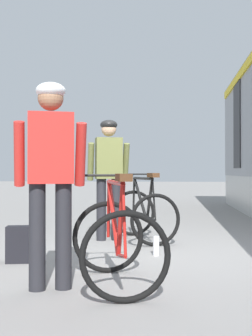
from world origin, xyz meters
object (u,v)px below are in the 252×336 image
object	(u,v)px
cyclist_near_in_red	(51,165)
water_bottle_by_the_backpack	(43,251)
bicycle_near_red	(116,240)
cyclist_far_in_olive	(109,168)
water_bottle_near_the_bikes	(156,246)
bicycle_far_black	(144,213)
backpack_on_platform	(19,244)

from	to	relation	value
cyclist_near_in_red	water_bottle_by_the_backpack	distance (m)	1.55
cyclist_near_in_red	bicycle_near_red	xyz separation A→B (m)	(0.54, 0.15, -0.65)
cyclist_far_in_olive	water_bottle_near_the_bikes	distance (m)	1.63
bicycle_near_red	bicycle_far_black	size ratio (longest dim) A/B	0.97
cyclist_near_in_red	water_bottle_by_the_backpack	xyz separation A→B (m)	(-0.42, 1.15, -0.95)
bicycle_near_red	bicycle_far_black	bearing A→B (deg)	88.25
cyclist_far_in_olive	backpack_on_platform	size ratio (longest dim) A/B	4.40
backpack_on_platform	cyclist_near_in_red	bearing A→B (deg)	-69.73
backpack_on_platform	cyclist_far_in_olive	bearing A→B (deg)	53.82
bicycle_near_red	bicycle_far_black	distance (m)	2.55
bicycle_near_red	backpack_on_platform	size ratio (longest dim) A/B	3.06
bicycle_far_black	backpack_on_platform	size ratio (longest dim) A/B	3.15
backpack_on_platform	water_bottle_near_the_bikes	distance (m)	1.59
water_bottle_near_the_bikes	water_bottle_by_the_backpack	xyz separation A→B (m)	(-1.26, -0.43, -0.01)
cyclist_far_in_olive	bicycle_far_black	distance (m)	0.83
bicycle_near_red	water_bottle_by_the_backpack	world-z (taller)	bicycle_near_red
cyclist_far_in_olive	bicycle_far_black	world-z (taller)	cyclist_far_in_olive
cyclist_near_in_red	cyclist_far_in_olive	bearing A→B (deg)	87.72
bicycle_far_black	backpack_on_platform	xyz separation A→B (m)	(-1.27, -1.66, -0.20)
cyclist_near_in_red	bicycle_far_black	world-z (taller)	cyclist_near_in_red
cyclist_far_in_olive	bicycle_near_red	size ratio (longest dim) A/B	1.44
cyclist_near_in_red	bicycle_near_red	world-z (taller)	cyclist_near_in_red
bicycle_near_red	cyclist_near_in_red	bearing A→B (deg)	-164.04
cyclist_far_in_olive	water_bottle_near_the_bikes	bearing A→B (deg)	-56.51
bicycle_near_red	water_bottle_near_the_bikes	xyz separation A→B (m)	(0.30, 1.43, -0.29)
bicycle_near_red	backpack_on_platform	world-z (taller)	bicycle_near_red
water_bottle_near_the_bikes	backpack_on_platform	bearing A→B (deg)	-160.05
bicycle_near_red	water_bottle_by_the_backpack	size ratio (longest dim) A/B	5.64
cyclist_far_in_olive	bicycle_near_red	distance (m)	2.66
bicycle_far_black	water_bottle_near_the_bikes	distance (m)	1.18
backpack_on_platform	water_bottle_near_the_bikes	world-z (taller)	backpack_on_platform
bicycle_near_red	water_bottle_by_the_backpack	bearing A→B (deg)	133.90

